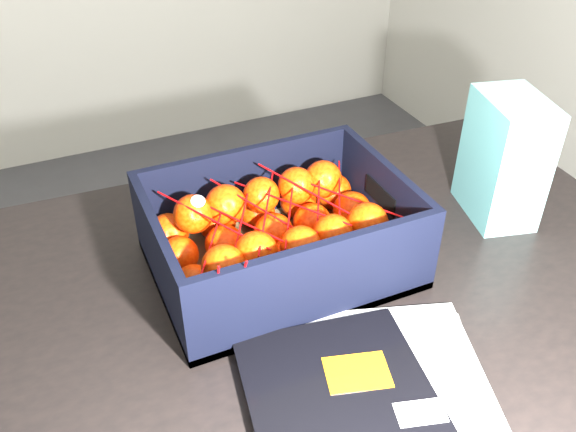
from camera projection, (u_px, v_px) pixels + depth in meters
name	position (u px, v px, depth m)	size (l,w,h in m)	color
table	(291.00, 359.00, 0.89)	(1.24, 0.86, 0.75)	black
magazine_stack	(381.00, 403.00, 0.69)	(0.34, 0.34, 0.02)	silver
produce_crate	(279.00, 242.00, 0.88)	(0.36, 0.27, 0.13)	olive
clementine_heap	(280.00, 235.00, 0.87)	(0.34, 0.24, 0.11)	#F93705
mesh_net	(275.00, 215.00, 0.83)	(0.29, 0.24, 0.09)	red
retail_carton	(504.00, 159.00, 0.96)	(0.09, 0.13, 0.20)	white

